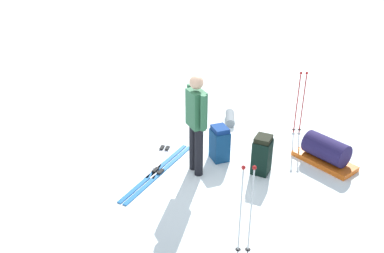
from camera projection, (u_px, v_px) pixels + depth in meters
ground_plane at (192, 162)px, 7.19m from camera, size 80.00×80.00×0.00m
skier_standing at (196, 120)px, 6.51m from camera, size 0.42×0.44×1.70m
ski_pair_near at (158, 172)px, 6.90m from camera, size 0.56×1.95×0.05m
ski_pair_far at (165, 149)px, 7.57m from camera, size 0.36×1.96×0.05m
backpack_large_dark at (220, 143)px, 7.15m from camera, size 0.41×0.42×0.63m
backpack_bright at (262, 155)px, 6.78m from camera, size 0.32×0.35×0.67m
ski_poles_planted_near at (300, 100)px, 7.86m from camera, size 0.18×0.10×1.26m
ski_poles_planted_far at (246, 207)px, 4.93m from camera, size 0.19×0.11×1.31m
gear_sled at (326, 152)px, 7.06m from camera, size 1.14×0.96×0.49m
sleeping_mat_rolled at (230, 118)px, 8.54m from camera, size 0.31×0.58×0.18m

